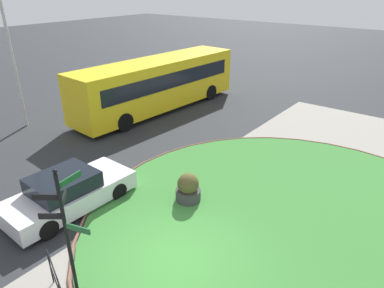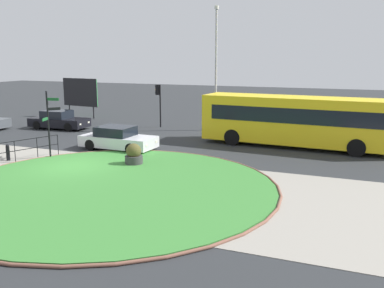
{
  "view_description": "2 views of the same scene",
  "coord_description": "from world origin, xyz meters",
  "px_view_note": "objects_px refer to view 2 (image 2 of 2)",
  "views": [
    {
      "loc": [
        -5.76,
        -5.04,
        7.22
      ],
      "look_at": [
        4.59,
        2.98,
        1.12
      ],
      "focal_mm": 32.8,
      "sensor_mm": 36.0,
      "label": 1
    },
    {
      "loc": [
        13.26,
        -16.98,
        5.42
      ],
      "look_at": [
        4.85,
        3.62,
        0.89
      ],
      "focal_mm": 40.45,
      "sensor_mm": 36.0,
      "label": 2
    }
  ],
  "objects_px": {
    "car_far_lane": "(59,120)",
    "bus_yellow": "(296,120)",
    "car_near_lane": "(118,139)",
    "bollard_foreground": "(8,152)",
    "billboard_left": "(80,93)",
    "traffic_light_near": "(158,96)",
    "lamppost_tall": "(216,66)",
    "planter_near_signpost": "(134,156)",
    "signpost_directional": "(49,119)"
  },
  "relations": [
    {
      "from": "signpost_directional",
      "to": "bus_yellow",
      "type": "bearing_deg",
      "value": 34.29
    },
    {
      "from": "bus_yellow",
      "to": "car_far_lane",
      "type": "bearing_deg",
      "value": -176.79
    },
    {
      "from": "bus_yellow",
      "to": "lamppost_tall",
      "type": "xyz_separation_m",
      "value": [
        -6.48,
        3.91,
        3.11
      ]
    },
    {
      "from": "bus_yellow",
      "to": "car_far_lane",
      "type": "distance_m",
      "value": 17.77
    },
    {
      "from": "car_far_lane",
      "to": "billboard_left",
      "type": "xyz_separation_m",
      "value": [
        -2.2,
        5.81,
        1.57
      ]
    },
    {
      "from": "bollard_foreground",
      "to": "car_far_lane",
      "type": "relative_size",
      "value": 0.19
    },
    {
      "from": "car_far_lane",
      "to": "billboard_left",
      "type": "bearing_deg",
      "value": 108.1
    },
    {
      "from": "bollard_foreground",
      "to": "traffic_light_near",
      "type": "bearing_deg",
      "value": 79.68
    },
    {
      "from": "signpost_directional",
      "to": "lamppost_tall",
      "type": "relative_size",
      "value": 0.41
    },
    {
      "from": "lamppost_tall",
      "to": "car_near_lane",
      "type": "bearing_deg",
      "value": -110.07
    },
    {
      "from": "signpost_directional",
      "to": "bollard_foreground",
      "type": "relative_size",
      "value": 4.1
    },
    {
      "from": "car_far_lane",
      "to": "lamppost_tall",
      "type": "distance_m",
      "value": 12.59
    },
    {
      "from": "signpost_directional",
      "to": "car_near_lane",
      "type": "height_order",
      "value": "signpost_directional"
    },
    {
      "from": "bus_yellow",
      "to": "billboard_left",
      "type": "distance_m",
      "value": 20.8
    },
    {
      "from": "bollard_foreground",
      "to": "planter_near_signpost",
      "type": "relative_size",
      "value": 0.79
    },
    {
      "from": "bus_yellow",
      "to": "lamppost_tall",
      "type": "distance_m",
      "value": 8.19
    },
    {
      "from": "bollard_foreground",
      "to": "billboard_left",
      "type": "bearing_deg",
      "value": 113.2
    },
    {
      "from": "traffic_light_near",
      "to": "planter_near_signpost",
      "type": "relative_size",
      "value": 2.9
    },
    {
      "from": "lamppost_tall",
      "to": "billboard_left",
      "type": "distance_m",
      "value": 13.85
    },
    {
      "from": "signpost_directional",
      "to": "bollard_foreground",
      "type": "distance_m",
      "value": 2.74
    },
    {
      "from": "signpost_directional",
      "to": "billboard_left",
      "type": "relative_size",
      "value": 0.93
    },
    {
      "from": "lamppost_tall",
      "to": "planter_near_signpost",
      "type": "relative_size",
      "value": 7.9
    },
    {
      "from": "bollard_foreground",
      "to": "planter_near_signpost",
      "type": "height_order",
      "value": "planter_near_signpost"
    },
    {
      "from": "bus_yellow",
      "to": "planter_near_signpost",
      "type": "distance_m",
      "value": 10.32
    },
    {
      "from": "car_near_lane",
      "to": "car_far_lane",
      "type": "bearing_deg",
      "value": 151.37
    },
    {
      "from": "car_far_lane",
      "to": "car_near_lane",
      "type": "bearing_deg",
      "value": -32.79
    },
    {
      "from": "signpost_directional",
      "to": "lamppost_tall",
      "type": "xyz_separation_m",
      "value": [
        5.25,
        11.91,
        2.62
      ]
    },
    {
      "from": "car_near_lane",
      "to": "car_far_lane",
      "type": "height_order",
      "value": "car_far_lane"
    },
    {
      "from": "car_far_lane",
      "to": "bus_yellow",
      "type": "bearing_deg",
      "value": -2.9
    },
    {
      "from": "car_near_lane",
      "to": "billboard_left",
      "type": "xyz_separation_m",
      "value": [
        -10.34,
        10.52,
        1.57
      ]
    },
    {
      "from": "planter_near_signpost",
      "to": "car_near_lane",
      "type": "bearing_deg",
      "value": 132.88
    },
    {
      "from": "bollard_foreground",
      "to": "billboard_left",
      "type": "xyz_separation_m",
      "value": [
        -6.51,
        15.2,
        1.75
      ]
    },
    {
      "from": "bus_yellow",
      "to": "car_near_lane",
      "type": "bearing_deg",
      "value": -150.75
    },
    {
      "from": "signpost_directional",
      "to": "bus_yellow",
      "type": "xyz_separation_m",
      "value": [
        11.73,
        8.0,
        -0.49
      ]
    },
    {
      "from": "lamppost_tall",
      "to": "billboard_left",
      "type": "height_order",
      "value": "lamppost_tall"
    },
    {
      "from": "bus_yellow",
      "to": "signpost_directional",
      "type": "bearing_deg",
      "value": -142.29
    },
    {
      "from": "signpost_directional",
      "to": "car_far_lane",
      "type": "distance_m",
      "value": 10.17
    },
    {
      "from": "car_far_lane",
      "to": "bollard_foreground",
      "type": "bearing_deg",
      "value": -68.04
    },
    {
      "from": "billboard_left",
      "to": "lamppost_tall",
      "type": "bearing_deg",
      "value": -1.26
    },
    {
      "from": "signpost_directional",
      "to": "billboard_left",
      "type": "height_order",
      "value": "signpost_directional"
    },
    {
      "from": "planter_near_signpost",
      "to": "bollard_foreground",
      "type": "bearing_deg",
      "value": -166.0
    },
    {
      "from": "car_near_lane",
      "to": "billboard_left",
      "type": "bearing_deg",
      "value": 135.98
    },
    {
      "from": "bus_yellow",
      "to": "planter_near_signpost",
      "type": "height_order",
      "value": "bus_yellow"
    },
    {
      "from": "signpost_directional",
      "to": "car_far_lane",
      "type": "relative_size",
      "value": 0.8
    },
    {
      "from": "bollard_foreground",
      "to": "bus_yellow",
      "type": "relative_size",
      "value": 0.08
    },
    {
      "from": "lamppost_tall",
      "to": "planter_near_signpost",
      "type": "height_order",
      "value": "lamppost_tall"
    },
    {
      "from": "car_far_lane",
      "to": "traffic_light_near",
      "type": "distance_m",
      "value": 7.8
    },
    {
      "from": "signpost_directional",
      "to": "traffic_light_near",
      "type": "relative_size",
      "value": 1.11
    },
    {
      "from": "signpost_directional",
      "to": "car_near_lane",
      "type": "xyz_separation_m",
      "value": [
        2.12,
        3.35,
        -1.5
      ]
    },
    {
      "from": "bus_yellow",
      "to": "car_far_lane",
      "type": "xyz_separation_m",
      "value": [
        -17.74,
        0.07,
        -1.0
      ]
    }
  ]
}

